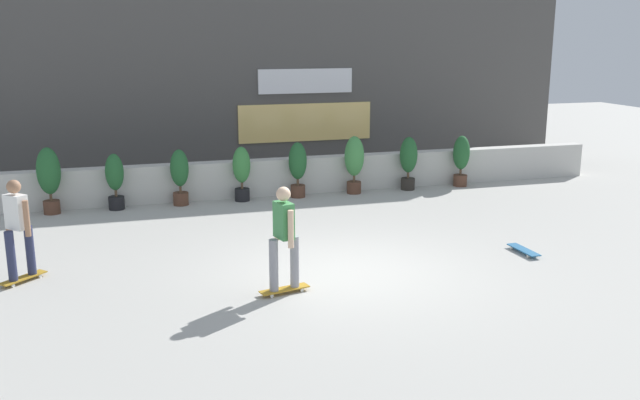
% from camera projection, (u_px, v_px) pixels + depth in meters
% --- Properties ---
extents(ground_plane, '(48.00, 48.00, 0.00)m').
position_uv_depth(ground_plane, '(345.00, 271.00, 11.78)').
color(ground_plane, '#B2AFA8').
extents(planter_wall, '(18.00, 0.40, 0.90)m').
position_uv_depth(planter_wall, '(269.00, 177.00, 17.27)').
color(planter_wall, beige).
rests_on(planter_wall, ground).
extents(building_backdrop, '(20.00, 2.08, 6.50)m').
position_uv_depth(building_backdrop, '(238.00, 58.00, 20.34)').
color(building_backdrop, '#4C4947').
rests_on(building_backdrop, ground).
extents(potted_plant_0, '(0.52, 0.52, 1.50)m').
position_uv_depth(potted_plant_0, '(49.00, 175.00, 15.34)').
color(potted_plant_0, brown).
rests_on(potted_plant_0, ground).
extents(potted_plant_1, '(0.41, 0.41, 1.29)m').
position_uv_depth(potted_plant_1, '(115.00, 179.00, 15.77)').
color(potted_plant_1, black).
rests_on(potted_plant_1, ground).
extents(potted_plant_2, '(0.43, 0.43, 1.32)m').
position_uv_depth(potted_plant_2, '(180.00, 174.00, 16.17)').
color(potted_plant_2, brown).
rests_on(potted_plant_2, ground).
extents(potted_plant_3, '(0.43, 0.43, 1.32)m').
position_uv_depth(potted_plant_3, '(242.00, 171.00, 16.57)').
color(potted_plant_3, black).
rests_on(potted_plant_3, ground).
extents(potted_plant_4, '(0.45, 0.45, 1.36)m').
position_uv_depth(potted_plant_4, '(298.00, 166.00, 16.95)').
color(potted_plant_4, brown).
rests_on(potted_plant_4, ground).
extents(potted_plant_5, '(0.49, 0.49, 1.45)m').
position_uv_depth(potted_plant_5, '(354.00, 160.00, 17.34)').
color(potted_plant_5, brown).
rests_on(potted_plant_5, ground).
extents(potted_plant_6, '(0.45, 0.45, 1.37)m').
position_uv_depth(potted_plant_6, '(408.00, 160.00, 17.77)').
color(potted_plant_6, '#2D2823').
rests_on(potted_plant_6, ground).
extents(potted_plant_7, '(0.44, 0.44, 1.34)m').
position_uv_depth(potted_plant_7, '(461.00, 158.00, 18.19)').
color(potted_plant_7, brown).
rests_on(potted_plant_7, ground).
extents(skater_foreground, '(0.71, 0.70, 1.70)m').
position_uv_depth(skater_foreground, '(18.00, 226.00, 11.07)').
color(skater_foreground, '#BF8C26').
rests_on(skater_foreground, ground).
extents(skater_mid_plaza, '(0.82, 0.55, 1.70)m').
position_uv_depth(skater_mid_plaza, '(284.00, 235.00, 10.57)').
color(skater_mid_plaza, '#BF8C26').
rests_on(skater_mid_plaza, ground).
extents(skateboard_near_camera, '(0.23, 0.81, 0.08)m').
position_uv_depth(skateboard_near_camera, '(523.00, 250.00, 12.74)').
color(skateboard_near_camera, '#266699').
rests_on(skateboard_near_camera, ground).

